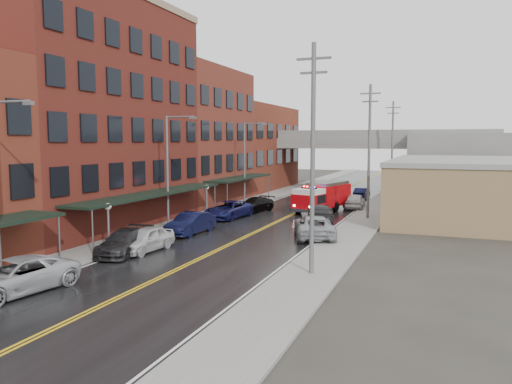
% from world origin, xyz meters
% --- Properties ---
extents(road, '(11.00, 160.00, 0.02)m').
position_xyz_m(road, '(0.00, 30.00, 0.01)').
color(road, black).
rests_on(road, ground).
extents(sidewalk_left, '(3.00, 160.00, 0.15)m').
position_xyz_m(sidewalk_left, '(-7.30, 30.00, 0.07)').
color(sidewalk_left, slate).
rests_on(sidewalk_left, ground).
extents(sidewalk_right, '(3.00, 160.00, 0.15)m').
position_xyz_m(sidewalk_right, '(7.30, 30.00, 0.07)').
color(sidewalk_right, slate).
rests_on(sidewalk_right, ground).
extents(curb_left, '(0.30, 160.00, 0.15)m').
position_xyz_m(curb_left, '(-5.65, 30.00, 0.07)').
color(curb_left, gray).
rests_on(curb_left, ground).
extents(curb_right, '(0.30, 160.00, 0.15)m').
position_xyz_m(curb_right, '(5.65, 30.00, 0.07)').
color(curb_right, gray).
rests_on(curb_right, ground).
extents(brick_building_b, '(9.00, 20.00, 18.00)m').
position_xyz_m(brick_building_b, '(-13.30, 23.00, 9.00)').
color(brick_building_b, '#531E16').
rests_on(brick_building_b, ground).
extents(brick_building_c, '(9.00, 15.00, 15.00)m').
position_xyz_m(brick_building_c, '(-13.30, 40.50, 7.50)').
color(brick_building_c, maroon).
rests_on(brick_building_c, ground).
extents(brick_building_far, '(9.00, 20.00, 12.00)m').
position_xyz_m(brick_building_far, '(-13.30, 58.00, 6.00)').
color(brick_building_far, '#5E2018').
rests_on(brick_building_far, ground).
extents(tan_building, '(14.00, 22.00, 5.00)m').
position_xyz_m(tan_building, '(16.00, 40.00, 2.50)').
color(tan_building, '#8F744D').
rests_on(tan_building, ground).
extents(right_far_block, '(18.00, 30.00, 8.00)m').
position_xyz_m(right_far_block, '(18.00, 70.00, 4.00)').
color(right_far_block, slate).
rests_on(right_far_block, ground).
extents(awning_1, '(2.60, 18.00, 3.09)m').
position_xyz_m(awning_1, '(-7.49, 23.00, 2.99)').
color(awning_1, black).
rests_on(awning_1, ground).
extents(awning_2, '(2.60, 13.00, 3.09)m').
position_xyz_m(awning_2, '(-7.49, 40.50, 2.99)').
color(awning_2, black).
rests_on(awning_2, ground).
extents(globe_lamp_1, '(0.44, 0.44, 3.12)m').
position_xyz_m(globe_lamp_1, '(-6.40, 16.00, 2.31)').
color(globe_lamp_1, '#59595B').
rests_on(globe_lamp_1, ground).
extents(globe_lamp_2, '(0.44, 0.44, 3.12)m').
position_xyz_m(globe_lamp_2, '(-6.40, 30.00, 2.31)').
color(globe_lamp_2, '#59595B').
rests_on(globe_lamp_2, ground).
extents(street_lamp_1, '(2.64, 0.22, 9.00)m').
position_xyz_m(street_lamp_1, '(-6.55, 24.00, 5.19)').
color(street_lamp_1, '#59595B').
rests_on(street_lamp_1, ground).
extents(street_lamp_2, '(2.64, 0.22, 9.00)m').
position_xyz_m(street_lamp_2, '(-6.55, 40.00, 5.19)').
color(street_lamp_2, '#59595B').
rests_on(street_lamp_2, ground).
extents(utility_pole_0, '(1.80, 0.24, 12.00)m').
position_xyz_m(utility_pole_0, '(7.20, 15.00, 6.31)').
color(utility_pole_0, '#59595B').
rests_on(utility_pole_0, ground).
extents(utility_pole_1, '(1.80, 0.24, 12.00)m').
position_xyz_m(utility_pole_1, '(7.20, 35.00, 6.31)').
color(utility_pole_1, '#59595B').
rests_on(utility_pole_1, ground).
extents(utility_pole_2, '(1.80, 0.24, 12.00)m').
position_xyz_m(utility_pole_2, '(7.20, 55.00, 6.31)').
color(utility_pole_2, '#59595B').
rests_on(utility_pole_2, ground).
extents(overpass, '(40.00, 10.00, 7.50)m').
position_xyz_m(overpass, '(0.00, 62.00, 5.99)').
color(overpass, slate).
rests_on(overpass, ground).
extents(fire_truck, '(4.73, 8.34, 2.91)m').
position_xyz_m(fire_truck, '(2.15, 38.64, 1.57)').
color(fire_truck, '#B2080E').
rests_on(fire_truck, ground).
extents(parked_car_left_2, '(3.70, 6.27, 1.64)m').
position_xyz_m(parked_car_left_2, '(-4.86, 7.03, 0.82)').
color(parked_car_left_2, '#ACB0B5').
rests_on(parked_car_left_2, ground).
extents(parked_car_left_3, '(2.99, 5.51, 1.52)m').
position_xyz_m(parked_car_left_3, '(-5.00, 15.70, 0.76)').
color(parked_car_left_3, black).
rests_on(parked_car_left_3, ground).
extents(parked_car_left_4, '(2.18, 4.77, 1.59)m').
position_xyz_m(parked_car_left_4, '(-4.23, 16.80, 0.79)').
color(parked_car_left_4, silver).
rests_on(parked_car_left_4, ground).
extents(parked_car_left_5, '(2.01, 5.08, 1.65)m').
position_xyz_m(parked_car_left_5, '(-4.35, 23.14, 0.82)').
color(parked_car_left_5, black).
rests_on(parked_car_left_5, ground).
extents(parked_car_left_6, '(3.17, 5.93, 1.59)m').
position_xyz_m(parked_car_left_6, '(-4.83, 31.24, 0.79)').
color(parked_car_left_6, '#121446').
rests_on(parked_car_left_6, ground).
extents(parked_car_left_7, '(3.06, 5.34, 1.46)m').
position_xyz_m(parked_car_left_7, '(-4.02, 35.89, 0.73)').
color(parked_car_left_7, black).
rests_on(parked_car_left_7, ground).
extents(parked_car_right_0, '(4.54, 6.52, 1.65)m').
position_xyz_m(parked_car_right_0, '(4.80, 25.01, 0.83)').
color(parked_car_right_0, '#93969A').
rests_on(parked_car_right_0, ground).
extents(parked_car_right_1, '(3.57, 5.88, 1.59)m').
position_xyz_m(parked_car_right_1, '(3.60, 31.94, 0.80)').
color(parked_car_right_1, '#28272A').
rests_on(parked_car_right_1, ground).
extents(parked_car_right_2, '(2.21, 4.79, 1.59)m').
position_xyz_m(parked_car_right_2, '(4.91, 41.80, 0.79)').
color(parked_car_right_2, silver).
rests_on(parked_car_right_2, ground).
extents(parked_car_right_3, '(1.52, 4.09, 1.34)m').
position_xyz_m(parked_car_right_3, '(4.10, 51.36, 0.67)').
color(parked_car_right_3, black).
rests_on(parked_car_right_3, ground).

